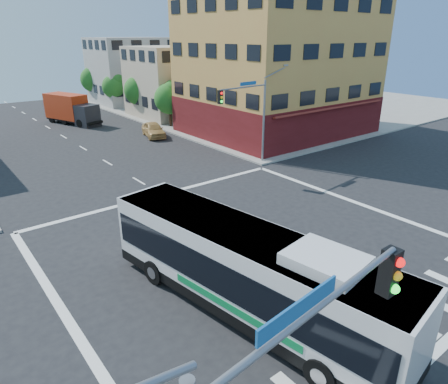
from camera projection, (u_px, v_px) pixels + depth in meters
ground at (252, 248)px, 20.93m from camera, size 120.00×120.00×0.00m
sidewalk_ne at (269, 101)px, 66.57m from camera, size 50.00×50.00×0.15m
corner_building_ne at (278, 79)px, 43.73m from camera, size 18.10×15.44×14.00m
building_east_near at (180, 81)px, 53.89m from camera, size 12.06×10.06×9.00m
building_east_far at (133, 71)px, 63.97m from camera, size 12.06×10.06×10.00m
signal_mast_ne at (250, 107)px, 32.07m from camera, size 7.91×1.13×8.07m
street_tree_a at (170, 97)px, 46.88m from camera, size 3.60×3.60×5.53m
street_tree_b at (139, 89)px, 52.69m from camera, size 3.80×3.80×5.79m
street_tree_c at (114, 85)px, 58.66m from camera, size 3.40×3.40×5.29m
street_tree_d at (94, 78)px, 64.37m from camera, size 4.00×4.00×6.03m
transit_bus at (246, 270)px, 15.50m from camera, size 4.81×13.46×3.90m
box_truck at (72, 110)px, 49.36m from camera, size 4.81×8.26×3.58m
parked_car at (153, 130)px, 43.35m from camera, size 2.96×4.94×1.57m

